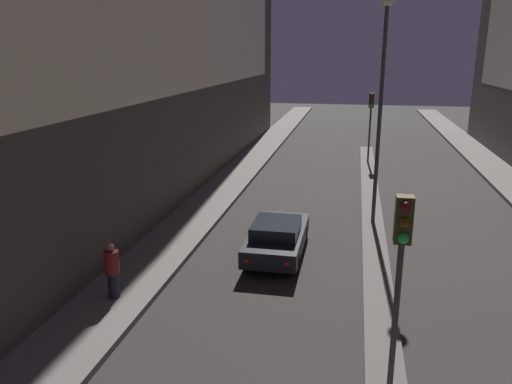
# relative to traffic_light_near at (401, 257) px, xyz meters

# --- Properties ---
(median_strip) EXTENTS (0.90, 32.46, 0.11)m
(median_strip) POSITION_rel_traffic_light_near_xyz_m (0.00, 12.94, -3.31)
(median_strip) COLOR #56544F
(median_strip) RESTS_ON ground
(traffic_light_near) EXTENTS (0.32, 0.42, 4.43)m
(traffic_light_near) POSITION_rel_traffic_light_near_xyz_m (0.00, 0.00, 0.00)
(traffic_light_near) COLOR #383838
(traffic_light_near) RESTS_ON median_strip
(traffic_light_mid) EXTENTS (0.32, 0.42, 4.43)m
(traffic_light_mid) POSITION_rel_traffic_light_near_xyz_m (0.00, 23.61, 0.00)
(traffic_light_mid) COLOR #383838
(traffic_light_mid) RESTS_ON median_strip
(street_lamp) EXTENTS (0.50, 0.50, 9.06)m
(street_lamp) POSITION_rel_traffic_light_near_xyz_m (0.00, 11.60, 2.68)
(street_lamp) COLOR #383838
(street_lamp) RESTS_ON median_strip
(car_left_lane) EXTENTS (1.85, 4.38, 1.37)m
(car_left_lane) POSITION_rel_traffic_light_near_xyz_m (-3.46, 7.43, -2.65)
(car_left_lane) COLOR black
(car_left_lane) RESTS_ON ground
(pedestrian_on_left_sidewalk) EXTENTS (0.42, 0.42, 1.65)m
(pedestrian_on_left_sidewalk) POSITION_rel_traffic_light_near_xyz_m (-7.56, 3.10, -2.33)
(pedestrian_on_left_sidewalk) COLOR black
(pedestrian_on_left_sidewalk) RESTS_ON sidewalk_left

